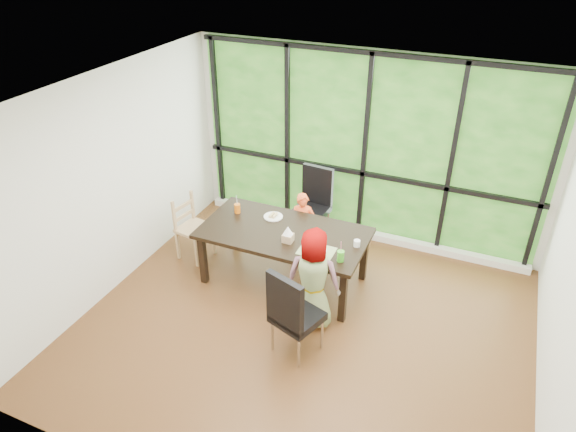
% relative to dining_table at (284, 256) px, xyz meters
% --- Properties ---
extents(ground, '(5.00, 5.00, 0.00)m').
position_rel_dining_table_xyz_m(ground, '(0.57, -0.72, -0.38)').
color(ground, black).
rests_on(ground, ground).
extents(back_wall, '(5.00, 0.00, 5.00)m').
position_rel_dining_table_xyz_m(back_wall, '(0.57, 1.53, 0.98)').
color(back_wall, silver).
rests_on(back_wall, ground).
extents(foliage_backdrop, '(4.80, 0.02, 2.65)m').
position_rel_dining_table_xyz_m(foliage_backdrop, '(0.57, 1.51, 0.98)').
color(foliage_backdrop, '#1B4914').
rests_on(foliage_backdrop, back_wall).
extents(window_mullions, '(4.80, 0.06, 2.65)m').
position_rel_dining_table_xyz_m(window_mullions, '(0.57, 1.47, 0.98)').
color(window_mullions, black).
rests_on(window_mullions, back_wall).
extents(window_sill, '(4.80, 0.12, 0.10)m').
position_rel_dining_table_xyz_m(window_sill, '(0.57, 1.43, -0.33)').
color(window_sill, silver).
rests_on(window_sill, ground).
extents(dining_table, '(2.12, 1.19, 0.75)m').
position_rel_dining_table_xyz_m(dining_table, '(0.00, 0.00, 0.00)').
color(dining_table, black).
rests_on(dining_table, ground).
extents(chair_window_leather, '(0.50, 0.50, 1.08)m').
position_rel_dining_table_xyz_m(chair_window_leather, '(-0.04, 1.07, 0.17)').
color(chair_window_leather, black).
rests_on(chair_window_leather, ground).
extents(chair_interior_leather, '(0.58, 0.58, 1.08)m').
position_rel_dining_table_xyz_m(chair_interior_leather, '(0.63, -1.08, 0.17)').
color(chair_interior_leather, black).
rests_on(chair_interior_leather, ground).
extents(chair_end_beech, '(0.46, 0.48, 0.90)m').
position_rel_dining_table_xyz_m(chair_end_beech, '(-1.34, 0.02, 0.08)').
color(chair_end_beech, '#A58158').
rests_on(chair_end_beech, ground).
extents(child_toddler, '(0.40, 0.32, 0.95)m').
position_rel_dining_table_xyz_m(child_toddler, '(0.00, 0.64, 0.10)').
color(child_toddler, '#FD5723').
rests_on(child_toddler, ground).
extents(child_older, '(0.67, 0.49, 1.26)m').
position_rel_dining_table_xyz_m(child_older, '(0.61, -0.60, 0.25)').
color(child_older, gray).
rests_on(child_older, ground).
extents(placemat, '(0.42, 0.31, 0.01)m').
position_rel_dining_table_xyz_m(placemat, '(0.52, -0.24, 0.38)').
color(placemat, tan).
rests_on(placemat, dining_table).
extents(plate_far, '(0.25, 0.25, 0.02)m').
position_rel_dining_table_xyz_m(plate_far, '(-0.26, 0.26, 0.38)').
color(plate_far, white).
rests_on(plate_far, dining_table).
extents(plate_near, '(0.24, 0.24, 0.01)m').
position_rel_dining_table_xyz_m(plate_near, '(0.53, -0.23, 0.38)').
color(plate_near, white).
rests_on(plate_near, dining_table).
extents(orange_cup, '(0.08, 0.08, 0.13)m').
position_rel_dining_table_xyz_m(orange_cup, '(-0.74, 0.18, 0.44)').
color(orange_cup, orange).
rests_on(orange_cup, dining_table).
extents(green_cup, '(0.08, 0.08, 0.13)m').
position_rel_dining_table_xyz_m(green_cup, '(0.84, -0.31, 0.44)').
color(green_cup, green).
rests_on(green_cup, dining_table).
extents(white_mug, '(0.08, 0.08, 0.08)m').
position_rel_dining_table_xyz_m(white_mug, '(0.92, 0.04, 0.41)').
color(white_mug, white).
rests_on(white_mug, dining_table).
extents(tissue_box, '(0.12, 0.12, 0.10)m').
position_rel_dining_table_xyz_m(tissue_box, '(0.14, -0.19, 0.43)').
color(tissue_box, tan).
rests_on(tissue_box, dining_table).
extents(crepe_rolls_far, '(0.10, 0.12, 0.04)m').
position_rel_dining_table_xyz_m(crepe_rolls_far, '(-0.26, 0.26, 0.41)').
color(crepe_rolls_far, tan).
rests_on(crepe_rolls_far, plate_far).
extents(crepe_rolls_near, '(0.05, 0.12, 0.04)m').
position_rel_dining_table_xyz_m(crepe_rolls_near, '(0.53, -0.23, 0.41)').
color(crepe_rolls_near, tan).
rests_on(crepe_rolls_near, plate_near).
extents(straw_white, '(0.01, 0.04, 0.20)m').
position_rel_dining_table_xyz_m(straw_white, '(-0.74, 0.18, 0.54)').
color(straw_white, white).
rests_on(straw_white, orange_cup).
extents(straw_pink, '(0.01, 0.04, 0.20)m').
position_rel_dining_table_xyz_m(straw_pink, '(0.84, -0.31, 0.54)').
color(straw_pink, pink).
rests_on(straw_pink, green_cup).
extents(tissue, '(0.12, 0.12, 0.11)m').
position_rel_dining_table_xyz_m(tissue, '(0.14, -0.19, 0.53)').
color(tissue, white).
rests_on(tissue, tissue_box).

